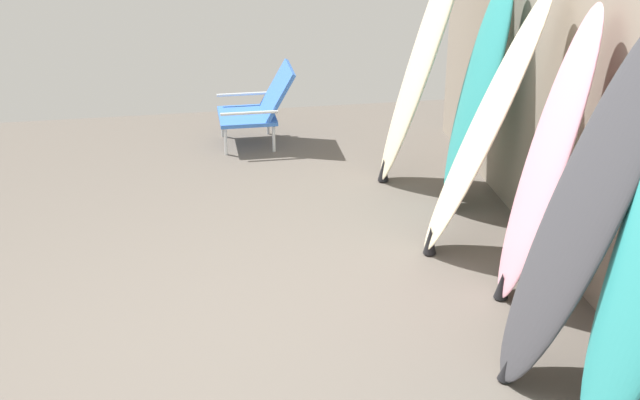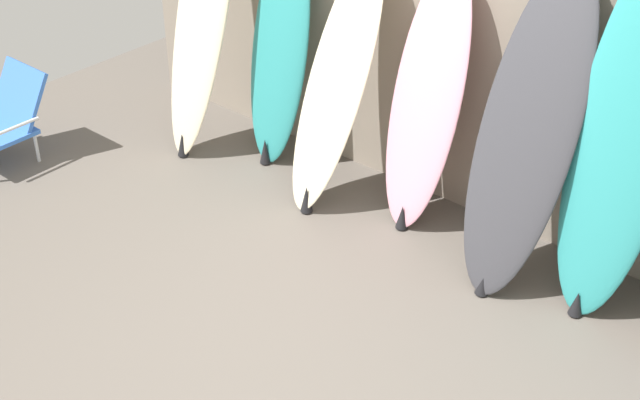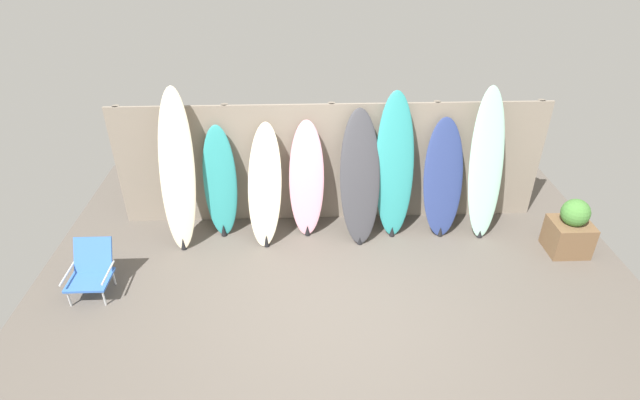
{
  "view_description": "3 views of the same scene",
  "coord_description": "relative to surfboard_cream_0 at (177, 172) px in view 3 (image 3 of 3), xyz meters",
  "views": [
    {
      "loc": [
        3.68,
        -0.16,
        2.53
      ],
      "look_at": [
        -0.02,
        0.45,
        0.83
      ],
      "focal_mm": 50.0,
      "sensor_mm": 36.0,
      "label": 1
    },
    {
      "loc": [
        2.23,
        -2.3,
        3.14
      ],
      "look_at": [
        -0.1,
        0.43,
        0.85
      ],
      "focal_mm": 50.0,
      "sensor_mm": 36.0,
      "label": 2
    },
    {
      "loc": [
        -0.4,
        -4.37,
        4.16
      ],
      "look_at": [
        -0.2,
        0.88,
        0.98
      ],
      "focal_mm": 28.0,
      "sensor_mm": 36.0,
      "label": 3
    }
  ],
  "objects": [
    {
      "name": "surfboard_pink_3",
      "position": [
        1.71,
        0.15,
        -0.25
      ],
      "size": [
        0.52,
        0.46,
        1.64
      ],
      "color": "pink",
      "rests_on": "ground"
    },
    {
      "name": "surfboard_navy_6",
      "position": [
        3.62,
        0.11,
        -0.24
      ],
      "size": [
        0.55,
        0.53,
        1.65
      ],
      "color": "navy",
      "rests_on": "ground"
    },
    {
      "name": "surfboard_cream_2",
      "position": [
        1.14,
        0.01,
        -0.26
      ],
      "size": [
        0.55,
        0.73,
        1.62
      ],
      "color": "beige",
      "rests_on": "ground"
    },
    {
      "name": "surfboard_seafoam_7",
      "position": [
        4.17,
        0.07,
        -0.02
      ],
      "size": [
        0.48,
        0.57,
        2.09
      ],
      "color": "#9ED6BC",
      "rests_on": "ground"
    },
    {
      "name": "surfboard_charcoal_4",
      "position": [
        2.44,
        0.03,
        -0.16
      ],
      "size": [
        0.56,
        0.7,
        1.8
      ],
      "color": "#38383D",
      "rests_on": "ground"
    },
    {
      "name": "fence_back",
      "position": [
        2.07,
        0.47,
        -0.16
      ],
      "size": [
        6.08,
        0.11,
        1.8
      ],
      "color": "gray",
      "rests_on": "ground"
    },
    {
      "name": "surfboard_cream_0",
      "position": [
        0.0,
        0.0,
        0.0
      ],
      "size": [
        0.49,
        0.71,
        2.14
      ],
      "color": "beige",
      "rests_on": "ground"
    },
    {
      "name": "ground",
      "position": [
        2.07,
        -1.54,
        -1.06
      ],
      "size": [
        7.68,
        7.68,
        0.0
      ],
      "primitive_type": "plane",
      "color": "#5B544C"
    },
    {
      "name": "surfboard_teal_5",
      "position": [
        2.92,
        0.12,
        -0.05
      ],
      "size": [
        0.56,
        0.53,
        2.03
      ],
      "color": "teal",
      "rests_on": "ground"
    },
    {
      "name": "planter_box",
      "position": [
        5.24,
        -0.52,
        -0.71
      ],
      "size": [
        0.52,
        0.48,
        0.8
      ],
      "color": "brown",
      "rests_on": "ground"
    },
    {
      "name": "beach_chair",
      "position": [
        -0.92,
        -1.08,
        -0.74
      ],
      "size": [
        0.5,
        0.59,
        0.63
      ],
      "rotation": [
        0.0,
        0.0,
        0.28
      ],
      "color": "silver",
      "rests_on": "ground"
    },
    {
      "name": "surfboard_teal_1",
      "position": [
        0.51,
        0.18,
        -0.28
      ],
      "size": [
        0.48,
        0.43,
        1.58
      ],
      "color": "teal",
      "rests_on": "ground"
    }
  ]
}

